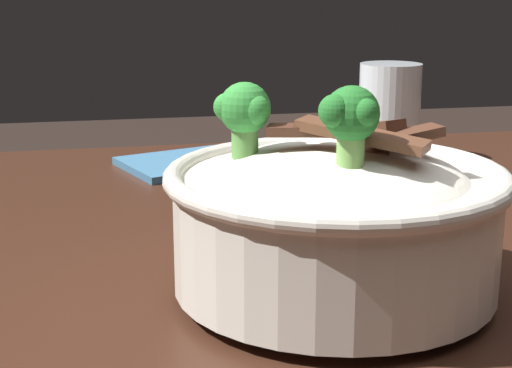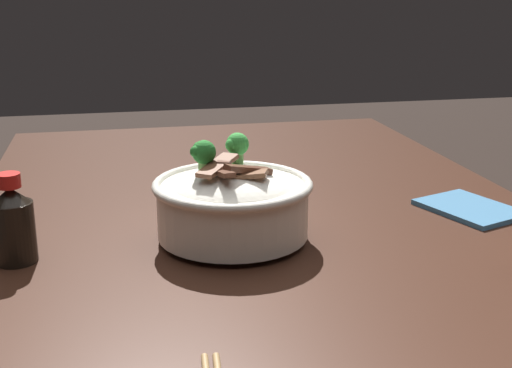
# 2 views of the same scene
# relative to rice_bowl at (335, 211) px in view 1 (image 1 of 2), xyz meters

# --- Properties ---
(rice_bowl) EXTENTS (0.22, 0.22, 0.14)m
(rice_bowl) POSITION_rel_rice_bowl_xyz_m (0.00, 0.00, 0.00)
(rice_bowl) COLOR silver
(rice_bowl) RESTS_ON dining_table
(drinking_glass) EXTENTS (0.07, 0.07, 0.11)m
(drinking_glass) POSITION_rel_rice_bowl_xyz_m (-0.18, -0.37, -0.01)
(drinking_glass) COLOR white
(drinking_glass) RESTS_ON dining_table
(folded_napkin) EXTENTS (0.17, 0.15, 0.01)m
(folded_napkin) POSITION_rel_rice_bowl_xyz_m (0.04, -0.38, -0.05)
(folded_napkin) COLOR #386689
(folded_napkin) RESTS_ON dining_table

